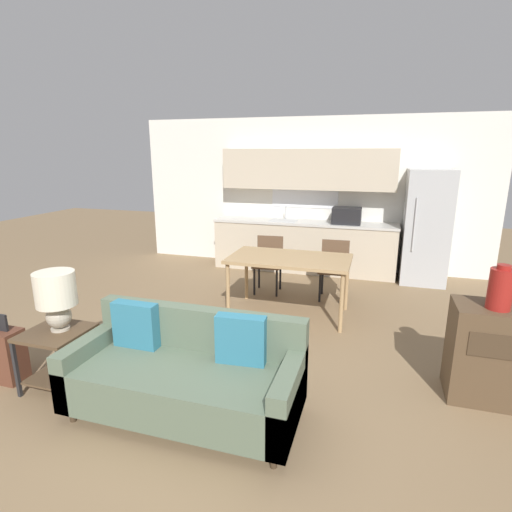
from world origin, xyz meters
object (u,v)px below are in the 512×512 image
object	(u,v)px
couch	(188,373)
suitcase	(2,354)
vase	(501,288)
side_table	(58,349)
credenza	(508,355)
refrigerator	(426,227)
dining_chair_far_left	(269,261)
table_lamp	(56,295)
dining_chair_far_right	(334,266)
dining_table	(290,262)

from	to	relation	value
couch	suitcase	world-z (taller)	couch
couch	vase	size ratio (longest dim) A/B	4.97
side_table	credenza	size ratio (longest dim) A/B	0.60
refrigerator	dining_chair_far_left	bearing A→B (deg)	-152.39
refrigerator	vase	xyz separation A→B (m)	(0.23, -3.39, 0.11)
couch	credenza	world-z (taller)	credenza
couch	dining_chair_far_left	bearing A→B (deg)	92.86
dining_chair_far_left	suitcase	world-z (taller)	dining_chair_far_left
table_lamp	suitcase	world-z (taller)	table_lamp
refrigerator	dining_chair_far_right	xyz separation A→B (m)	(-1.32, -1.21, -0.43)
credenza	vase	bearing A→B (deg)	-162.49
refrigerator	vase	world-z (taller)	refrigerator
vase	dining_chair_far_left	world-z (taller)	vase
table_lamp	refrigerator	bearing A→B (deg)	51.32
dining_table	credenza	world-z (taller)	credenza
side_table	vase	size ratio (longest dim) A/B	1.48
dining_table	couch	distance (m)	2.31
table_lamp	vase	distance (m)	3.74
vase	dining_chair_far_left	distance (m)	3.39
dining_chair_far_left	table_lamp	bearing A→B (deg)	-114.36
refrigerator	side_table	world-z (taller)	refrigerator
side_table	vase	world-z (taller)	vase
table_lamp	dining_chair_far_left	xyz separation A→B (m)	(1.10, 3.05, -0.39)
refrigerator	vase	size ratio (longest dim) A/B	4.91
table_lamp	side_table	bearing A→B (deg)	-118.68
refrigerator	credenza	size ratio (longest dim) A/B	1.98
dining_table	couch	size ratio (longest dim) A/B	0.83
table_lamp	dining_chair_far_left	size ratio (longest dim) A/B	0.64
side_table	vase	bearing A→B (deg)	13.86
dining_table	table_lamp	xyz separation A→B (m)	(-1.60, -2.24, 0.17)
dining_table	credenza	xyz separation A→B (m)	(2.19, -1.33, -0.29)
couch	vase	bearing A→B (deg)	20.23
dining_chair_far_left	dining_table	bearing A→B (deg)	-62.87
side_table	dining_chair_far_left	bearing A→B (deg)	70.06
side_table	suitcase	xyz separation A→B (m)	(-0.60, -0.06, -0.11)
table_lamp	couch	bearing A→B (deg)	-0.75
dining_table	dining_chair_far_left	size ratio (longest dim) A/B	1.84
side_table	table_lamp	size ratio (longest dim) A/B	1.03
dining_chair_far_right	dining_chair_far_left	xyz separation A→B (m)	(-0.99, 0.00, 0.00)
side_table	vase	distance (m)	3.82
dining_table	dining_chair_far_right	bearing A→B (deg)	58.59
couch	dining_chair_far_left	distance (m)	3.07
couch	suitcase	size ratio (longest dim) A/B	2.79
refrigerator	suitcase	xyz separation A→B (m)	(-4.03, -4.35, -0.66)
refrigerator	dining_table	distance (m)	2.72
dining_table	couch	world-z (taller)	couch
vase	dining_chair_far_left	size ratio (longest dim) A/B	0.44
credenza	dining_chair_far_left	distance (m)	3.43
refrigerator	side_table	bearing A→B (deg)	-128.60
refrigerator	credenza	bearing A→B (deg)	-83.54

